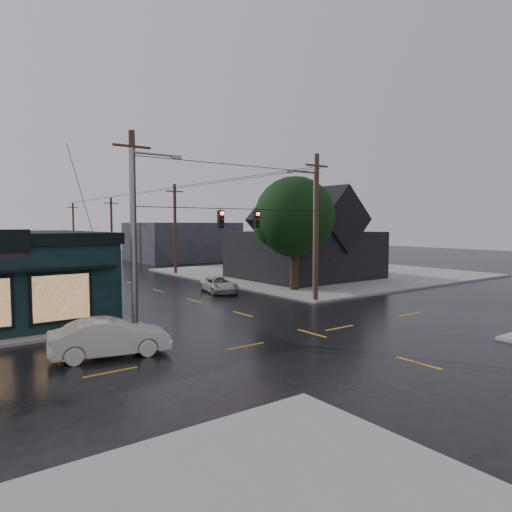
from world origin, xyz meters
TOP-DOWN VIEW (x-y plane):
  - ground_plane at (0.00, 0.00)m, footprint 160.00×160.00m
  - sidewalk_ne at (20.00, 20.00)m, footprint 28.00×28.00m
  - ne_building at (15.00, 17.00)m, footprint 12.60×11.60m
  - corner_tree at (8.65, 11.19)m, footprint 6.42×6.42m
  - utility_pole_nw at (-6.50, 6.50)m, footprint 2.00×0.32m
  - utility_pole_ne at (6.50, 6.50)m, footprint 2.00×0.32m
  - utility_pole_far_a at (6.50, 28.00)m, footprint 2.00×0.32m
  - utility_pole_far_b at (6.50, 48.00)m, footprint 2.00×0.32m
  - utility_pole_far_c at (6.50, 68.00)m, footprint 2.00×0.32m
  - span_signal_assembly at (0.10, 6.50)m, footprint 13.00×0.48m
  - streetlight_nw at (-6.80, 5.80)m, footprint 5.40×0.30m
  - streetlight_ne at (7.00, 7.20)m, footprint 5.40×0.30m
  - bg_building_east at (16.00, 45.00)m, footprint 14.00×12.00m
  - sedan_cream at (-9.32, 2.00)m, footprint 4.96×2.51m
  - suv_silver at (3.46, 14.23)m, footprint 2.98×4.80m

SIDE VIEW (x-z plane):
  - ground_plane at x=0.00m, z-range 0.00..0.00m
  - utility_pole_nw at x=-6.50m, z-range -5.08..5.08m
  - utility_pole_ne at x=6.50m, z-range -5.08..5.08m
  - utility_pole_far_a at x=6.50m, z-range -4.83..4.83m
  - utility_pole_far_b at x=6.50m, z-range -4.58..4.58m
  - utility_pole_far_c at x=6.50m, z-range -4.58..4.58m
  - streetlight_nw at x=-6.80m, z-range -4.58..4.58m
  - streetlight_ne at x=7.00m, z-range -4.58..4.58m
  - sidewalk_ne at x=20.00m, z-range 0.00..0.15m
  - suv_silver at x=3.46m, z-range 0.00..1.24m
  - sedan_cream at x=-9.32m, z-range 0.00..1.56m
  - bg_building_east at x=16.00m, z-range 0.00..5.60m
  - ne_building at x=15.00m, z-range 0.09..8.85m
  - span_signal_assembly at x=0.10m, z-range 5.08..6.31m
  - corner_tree at x=8.65m, z-range 1.43..10.47m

